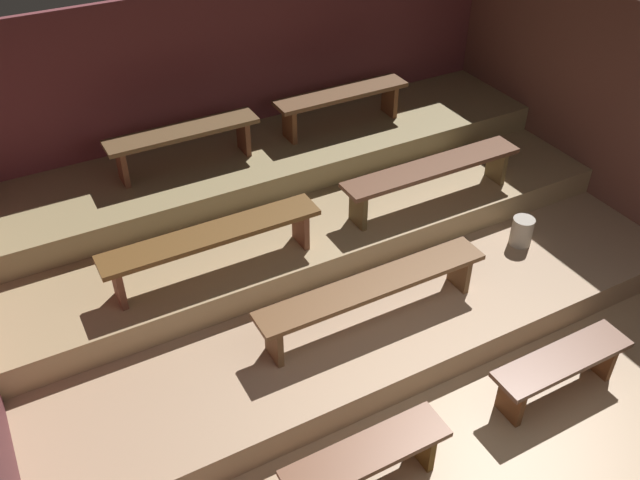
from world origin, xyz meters
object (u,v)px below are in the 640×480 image
Objects in this scene: bench_lower_center at (373,289)px; bench_upper_left at (183,137)px; bench_floor_right at (561,366)px; bench_middle_right at (432,172)px; bench_upper_right at (341,99)px; pail_lower at (522,231)px; bench_middle_left at (213,240)px; bench_floor_left at (366,460)px.

bench_lower_center is 1.39× the size of bench_upper_left.
bench_lower_center is (-0.96, 1.14, 0.28)m from bench_floor_right.
bench_upper_right is at bearing 100.49° from bench_middle_right.
bench_floor_right is 4.20× the size of pail_lower.
bench_upper_left is (0.24, 1.27, 0.25)m from bench_middle_left.
bench_upper_left is 1.69m from bench_upper_right.
bench_floor_left is 3.39m from bench_upper_left.
bench_upper_left is at bearing 89.77° from bench_floor_left.
bench_middle_left is 1.00× the size of bench_middle_right.
pail_lower is at bearing 59.32° from bench_floor_right.
bench_middle_left is (-1.94, 2.03, 0.54)m from bench_floor_right.
bench_lower_center is 1.34m from bench_middle_left.
bench_floor_left is at bearing -90.23° from bench_upper_left.
pail_lower is (1.76, 0.20, -0.18)m from bench_lower_center.
bench_floor_left is at bearing 180.00° from bench_floor_right.
bench_middle_left is 1.27× the size of bench_upper_left.
bench_floor_left is 2.11m from bench_middle_left.
bench_middle_left is at bearing 96.28° from bench_floor_left.
bench_upper_right is (1.92, 1.27, 0.25)m from bench_middle_left.
bench_floor_right is 1.57m from pail_lower.
bench_floor_left is 1.00× the size of bench_floor_right.
bench_floor_left is 1.40m from bench_lower_center.
bench_middle_right is (2.16, 0.00, 0.00)m from bench_middle_left.
bench_middle_right is at bearing 0.00° from bench_middle_left.
bench_upper_left reaches higher than bench_middle_left.
bench_upper_left is (-0.74, 2.16, 0.51)m from bench_lower_center.
bench_lower_center is 7.19× the size of pail_lower.
bench_floor_right is 3.80m from bench_upper_left.
bench_upper_right reaches higher than bench_floor_right.
bench_floor_left is 0.64× the size of bench_middle_left.
bench_upper_left is at bearing 180.00° from bench_upper_right.
bench_floor_left is at bearing -123.46° from bench_lower_center.
bench_upper_left reaches higher than pail_lower.
bench_middle_left is at bearing 133.72° from bench_floor_right.
bench_floor_right is 0.81× the size of bench_upper_right.
bench_upper_left is (0.01, 3.30, 0.80)m from bench_floor_left.
bench_floor_left is 2.85m from bench_middle_right.
bench_middle_right reaches higher than bench_floor_left.
bench_floor_left is 2.85m from pail_lower.
bench_floor_right is 3.39m from bench_upper_right.
bench_upper_left and bench_upper_right have the same top height.
bench_floor_right is at bearing -89.77° from bench_upper_right.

